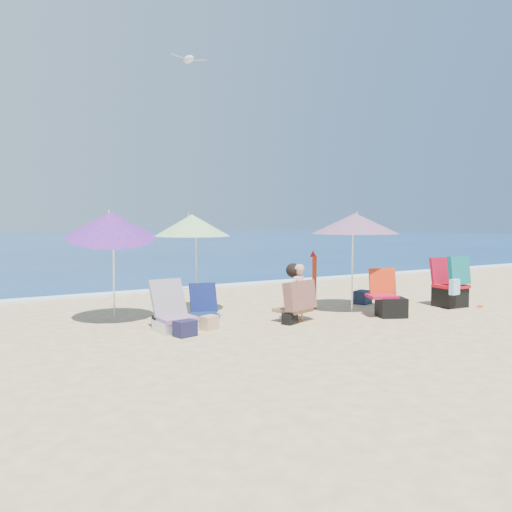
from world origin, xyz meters
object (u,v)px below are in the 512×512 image
furled_umbrella (314,277)px  chair_navy (206,313)px  camp_chair_left (389,302)px  seagull (189,59)px  umbrella_striped (192,225)px  person_center (298,294)px  camp_chair_right (451,288)px  chair_rainbow (174,317)px  umbrella_blue (111,225)px  umbrella_turquoise (355,224)px

furled_umbrella → chair_navy: 2.48m
camp_chair_left → seagull: 6.11m
furled_umbrella → camp_chair_left: furled_umbrella is taller
umbrella_striped → camp_chair_left: umbrella_striped is taller
person_center → camp_chair_left: bearing=-14.8°
chair_navy → camp_chair_left: (3.09, -1.17, 0.08)m
furled_umbrella → camp_chair_right: furled_umbrella is taller
furled_umbrella → chair_rainbow: 3.19m
umbrella_striped → furled_umbrella: umbrella_striped is taller
camp_chair_right → seagull: seagull is taller
furled_umbrella → seagull: bearing=140.1°
umbrella_striped → camp_chair_left: 3.86m
furled_umbrella → chair_rainbow: size_ratio=1.46×
umbrella_blue → camp_chair_left: (4.44, -2.00, -1.40)m
umbrella_turquoise → seagull: bearing=138.0°
camp_chair_right → umbrella_blue: bearing=163.2°
furled_umbrella → person_center: (-1.05, -0.91, -0.15)m
chair_navy → chair_rainbow: bearing=-157.6°
person_center → umbrella_striped: bearing=126.2°
umbrella_turquoise → chair_rainbow: umbrella_turquoise is taller
furled_umbrella → chair_navy: size_ratio=1.56×
seagull → umbrella_blue: bearing=-152.2°
person_center → seagull: (-0.88, 2.52, 4.44)m
umbrella_turquoise → camp_chair_right: size_ratio=2.01×
chair_navy → person_center: person_center is taller
camp_chair_left → camp_chair_right: (1.83, 0.11, 0.12)m
umbrella_blue → chair_navy: (1.35, -0.82, -1.48)m
chair_navy → seagull: bearing=74.5°
person_center → camp_chair_right: bearing=-5.4°
chair_rainbow → camp_chair_left: camp_chair_left is taller
umbrella_turquoise → camp_chair_left: (0.14, -0.77, -1.42)m
furled_umbrella → chair_rainbow: furled_umbrella is taller
umbrella_blue → chair_rainbow: bearing=-59.4°
chair_rainbow → camp_chair_left: 3.88m
chair_rainbow → camp_chair_left: bearing=-13.2°
umbrella_turquoise → camp_chair_left: bearing=-79.6°
umbrella_blue → seagull: 3.88m
furled_umbrella → person_center: bearing=-138.9°
umbrella_turquoise → furled_umbrella: bearing=131.3°
camp_chair_left → person_center: bearing=165.2°
umbrella_striped → umbrella_blue: umbrella_blue is taller
camp_chair_left → seagull: size_ratio=1.11×
umbrella_striped → camp_chair_left: bearing=-35.9°
camp_chair_left → camp_chair_right: 1.83m
umbrella_turquoise → umbrella_blue: size_ratio=1.03×
furled_umbrella → camp_chair_left: 1.56m
chair_navy → camp_chair_left: size_ratio=0.86×
umbrella_turquoise → umbrella_striped: umbrella_turquoise is taller
umbrella_striped → chair_rainbow: bearing=-125.2°
camp_chair_left → person_center: 1.78m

